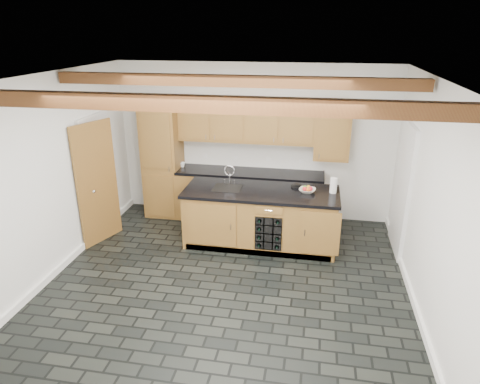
# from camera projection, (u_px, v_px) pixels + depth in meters

# --- Properties ---
(ground) EXTENTS (5.00, 5.00, 0.00)m
(ground) POSITION_uv_depth(u_px,v_px,m) (226.00, 284.00, 5.98)
(ground) COLOR black
(ground) RESTS_ON ground
(room_shell) EXTENTS (5.01, 5.00, 5.00)m
(room_shell) POSITION_uv_depth(u_px,v_px,m) (227.00, 168.00, 5.93)
(room_shell) COLOR white
(room_shell) RESTS_ON ground
(back_cabinetry) EXTENTS (3.65, 0.62, 2.20)m
(back_cabinetry) POSITION_uv_depth(u_px,v_px,m) (231.00, 167.00, 7.75)
(back_cabinetry) COLOR olive
(back_cabinetry) RESTS_ON ground
(island) EXTENTS (2.48, 0.96, 0.93)m
(island) POSITION_uv_depth(u_px,v_px,m) (261.00, 217.00, 6.94)
(island) COLOR olive
(island) RESTS_ON ground
(faucet) EXTENTS (0.45, 0.40, 0.34)m
(faucet) POSITION_uv_depth(u_px,v_px,m) (228.00, 186.00, 6.90)
(faucet) COLOR black
(faucet) RESTS_ON island
(kitchen_scale) EXTENTS (0.19, 0.15, 0.05)m
(kitchen_scale) POSITION_uv_depth(u_px,v_px,m) (297.00, 186.00, 6.93)
(kitchen_scale) COLOR black
(kitchen_scale) RESTS_ON island
(fruit_bowl) EXTENTS (0.29, 0.29, 0.06)m
(fruit_bowl) POSITION_uv_depth(u_px,v_px,m) (307.00, 190.00, 6.70)
(fruit_bowl) COLOR beige
(fruit_bowl) RESTS_ON island
(fruit_cluster) EXTENTS (0.16, 0.17, 0.07)m
(fruit_cluster) POSITION_uv_depth(u_px,v_px,m) (307.00, 188.00, 6.69)
(fruit_cluster) COLOR red
(fruit_cluster) RESTS_ON fruit_bowl
(paper_towel) EXTENTS (0.11, 0.11, 0.24)m
(paper_towel) POSITION_uv_depth(u_px,v_px,m) (333.00, 185.00, 6.66)
(paper_towel) COLOR white
(paper_towel) RESTS_ON island
(mug) EXTENTS (0.12, 0.12, 0.09)m
(mug) POSITION_uv_depth(u_px,v_px,m) (182.00, 165.00, 7.91)
(mug) COLOR white
(mug) RESTS_ON back_cabinetry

